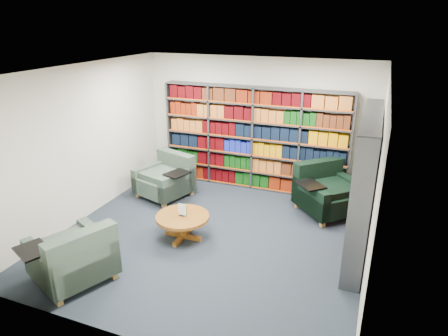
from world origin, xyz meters
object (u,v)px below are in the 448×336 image
(chair_green_right, at_px, (326,193))
(coffee_table, at_px, (183,220))
(chair_teal_front, at_px, (75,259))
(chair_teal_left, at_px, (167,179))

(chair_green_right, height_order, coffee_table, chair_green_right)
(chair_green_right, distance_m, chair_teal_front, 4.63)
(chair_green_right, relative_size, coffee_table, 1.61)
(chair_green_right, bearing_deg, chair_teal_front, -129.74)
(coffee_table, bearing_deg, chair_teal_left, 126.79)
(chair_teal_left, relative_size, chair_green_right, 0.87)
(chair_teal_left, xyz_separation_m, coffee_table, (1.11, -1.48, -0.01))
(chair_teal_left, distance_m, chair_teal_front, 3.12)
(chair_teal_left, bearing_deg, coffee_table, -53.21)
(chair_teal_left, xyz_separation_m, chair_teal_front, (0.25, -3.11, 0.01))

